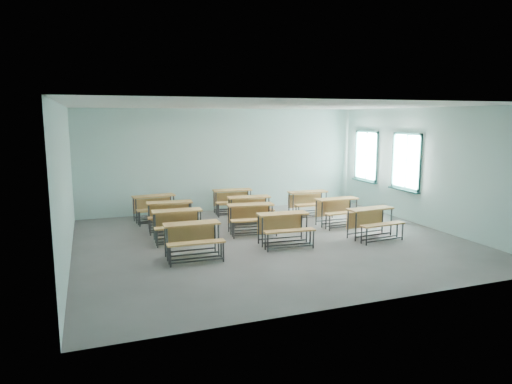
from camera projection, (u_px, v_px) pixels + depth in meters
room at (274, 174)px, 10.79m from camera, size 9.04×8.04×3.24m
desk_unit_r0c0 at (193, 235)px, 9.56m from camera, size 1.20×0.83×0.74m
desk_unit_r0c1 at (284, 224)px, 10.55m from camera, size 1.23×0.87×0.74m
desk_unit_r0c2 at (373, 218)px, 11.13m from camera, size 1.25×0.89×0.74m
desk_unit_r1c0 at (178, 221)px, 10.89m from camera, size 1.21×0.84×0.74m
desk_unit_r1c1 at (251, 214)px, 11.63m from camera, size 1.27×0.93×0.74m
desk_unit_r1c2 at (339, 208)px, 12.46m from camera, size 1.20×0.82×0.74m
desk_unit_r2c0 at (170, 211)px, 11.96m from camera, size 1.24×0.89×0.74m
desk_unit_r2c1 at (250, 206)px, 12.75m from camera, size 1.25×0.90×0.74m
desk_unit_r2c2 at (309, 200)px, 13.65m from camera, size 1.20×0.83×0.74m
desk_unit_r3c0 at (155, 204)px, 12.95m from camera, size 1.26×0.92×0.74m
desk_unit_r3c1 at (233, 198)px, 13.98m from camera, size 1.24×0.89×0.74m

